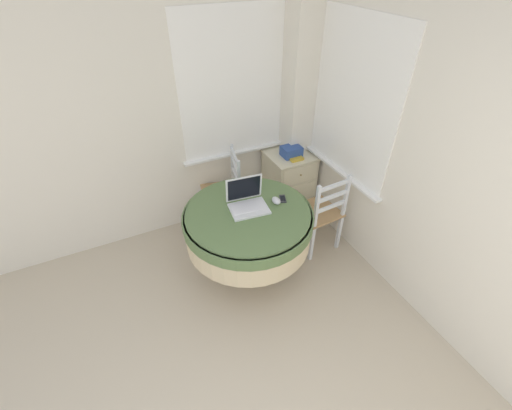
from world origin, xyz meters
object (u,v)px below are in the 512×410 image
Objects in this scene: dining_chair_near_back_window at (225,192)px; storage_box at (291,151)px; laptop at (247,201)px; round_dining_table at (248,225)px; corner_cabinet at (288,181)px; dining_chair_near_right_window at (320,213)px; computer_mouse at (276,201)px; cell_phone at (283,199)px; book_on_cabinet at (293,156)px.

storage_box is (0.78, -0.07, 0.35)m from dining_chair_near_back_window.
storage_box is (0.84, 0.66, -0.04)m from laptop.
corner_cabinet is (0.88, 0.77, -0.26)m from round_dining_table.
dining_chair_near_back_window is at bearing 133.32° from dining_chair_near_right_window.
computer_mouse is at bearing -128.07° from corner_cabinet.
cell_phone is 0.87m from storage_box.
corner_cabinet is 3.54× the size of storage_box.
round_dining_table is 1.14m from storage_box.
computer_mouse is 0.11× the size of dining_chair_near_back_window.
corner_cabinet is at bearing 72.11° from storage_box.
computer_mouse is (0.28, 0.00, 0.18)m from round_dining_table.
corner_cabinet is (0.85, 0.70, -0.46)m from laptop.
corner_cabinet is (0.06, 0.73, -0.08)m from dining_chair_near_right_window.
laptop is 1.07m from storage_box.
corner_cabinet is (0.79, -0.04, -0.08)m from dining_chair_near_back_window.
round_dining_table reaches higher than book_on_cabinet.
book_on_cabinet is at bearing 37.21° from laptop.
cell_phone is at bearing -125.69° from storage_box.
storage_box is (-0.01, -0.04, 0.42)m from corner_cabinet.
dining_chair_near_back_window is at bearing 103.15° from computer_mouse.
laptop is 1.43× the size of book_on_cabinet.
laptop is at bearing 69.54° from round_dining_table.
cell_phone is at bearing -7.49° from laptop.
dining_chair_near_right_window is 4.39× the size of storage_box.
dining_chair_near_back_window is 0.79m from corner_cabinet.
dining_chair_near_back_window reaches higher than computer_mouse.
dining_chair_near_right_window is at bearing 3.56° from computer_mouse.
laptop reaches higher than cell_phone.
computer_mouse is 0.90m from dining_chair_near_back_window.
dining_chair_near_right_window is at bearing -94.85° from book_on_cabinet.
laptop is 0.88m from dining_chair_near_right_window.
dining_chair_near_right_window reaches higher than storage_box.
laptop is 0.83m from dining_chair_near_back_window.
dining_chair_near_back_window is 0.84m from book_on_cabinet.
corner_cabinet is (0.52, 0.74, -0.41)m from cell_phone.
dining_chair_near_right_window is at bearing -94.23° from storage_box.
round_dining_table is 0.83m from dining_chair_near_back_window.
laptop reaches higher than dining_chair_near_right_window.
book_on_cabinet is (0.01, -0.02, -0.04)m from storage_box.
laptop is 0.39× the size of dining_chair_near_right_window.
laptop reaches higher than storage_box.
computer_mouse reaches higher than cell_phone.
corner_cabinet is at bearing 84.39° from book_on_cabinet.
round_dining_table is 0.83m from dining_chair_near_right_window.
round_dining_table is 5.46× the size of storage_box.
corner_cabinet is at bearing 41.25° from round_dining_table.
dining_chair_near_right_window reaches higher than round_dining_table.
dining_chair_near_right_window is (0.54, 0.03, -0.36)m from computer_mouse.
laptop is 0.34m from cell_phone.
book_on_cabinet is at bearing -6.84° from dining_chair_near_back_window.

